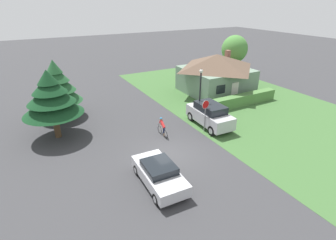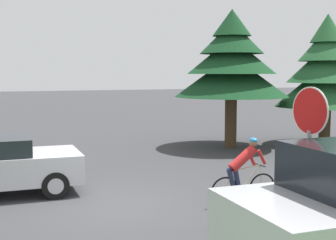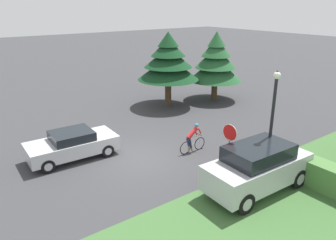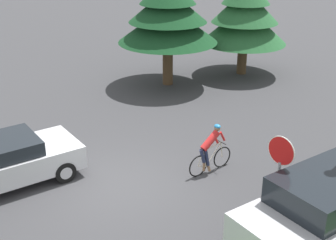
# 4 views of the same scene
# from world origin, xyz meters

# --- Properties ---
(ground_plane) EXTENTS (140.00, 140.00, 0.00)m
(ground_plane) POSITION_xyz_m (0.00, 0.00, 0.00)
(ground_plane) COLOR #38383A
(grass_verge_right) EXTENTS (16.00, 36.00, 0.01)m
(grass_verge_right) POSITION_xyz_m (11.94, 4.00, 0.01)
(grass_verge_right) COLOR #3D6633
(grass_verge_right) RESTS_ON ground
(cottage_house) EXTENTS (7.50, 7.23, 4.56)m
(cottage_house) POSITION_xyz_m (11.50, 9.54, 2.28)
(cottage_house) COLOR slate
(cottage_house) RESTS_ON ground
(hedge_row) EXTENTS (9.49, 0.90, 1.14)m
(hedge_row) POSITION_xyz_m (10.71, 4.73, 0.57)
(hedge_row) COLOR #4C7A3D
(hedge_row) RESTS_ON ground
(sedan_left_lane) EXTENTS (2.05, 4.37, 1.40)m
(sedan_left_lane) POSITION_xyz_m (-2.01, -2.49, 0.72)
(sedan_left_lane) COLOR #BCBCC1
(sedan_left_lane) RESTS_ON ground
(cyclist) EXTENTS (0.44, 1.66, 1.52)m
(cyclist) POSITION_xyz_m (0.96, 2.75, 0.72)
(cyclist) COLOR black
(cyclist) RESTS_ON ground
(parked_suv_right) EXTENTS (2.09, 4.73, 2.01)m
(parked_suv_right) POSITION_xyz_m (5.34, 2.44, 1.03)
(parked_suv_right) COLOR #B7B7BC
(parked_suv_right) RESTS_ON ground
(stop_sign) EXTENTS (0.70, 0.09, 2.73)m
(stop_sign) POSITION_xyz_m (4.33, 1.78, 1.92)
(stop_sign) COLOR gray
(stop_sign) RESTS_ON ground
(street_lamp) EXTENTS (0.30, 0.30, 4.81)m
(street_lamp) POSITION_xyz_m (5.00, 3.53, 2.92)
(street_lamp) COLOR black
(street_lamp) RESTS_ON ground
(conifer_tall_near) EXTENTS (4.47, 4.47, 5.41)m
(conifer_tall_near) POSITION_xyz_m (-6.39, 6.61, 3.30)
(conifer_tall_near) COLOR #4C3823
(conifer_tall_near) RESTS_ON ground
(conifer_tall_far) EXTENTS (4.09, 4.09, 5.32)m
(conifer_tall_far) POSITION_xyz_m (-5.50, 10.52, 3.00)
(conifer_tall_far) COLOR #4C3823
(conifer_tall_far) RESTS_ON ground
(deciduous_tree_right) EXTENTS (3.30, 3.30, 5.87)m
(deciduous_tree_right) POSITION_xyz_m (16.49, 12.29, 4.11)
(deciduous_tree_right) COLOR #4C3823
(deciduous_tree_right) RESTS_ON ground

